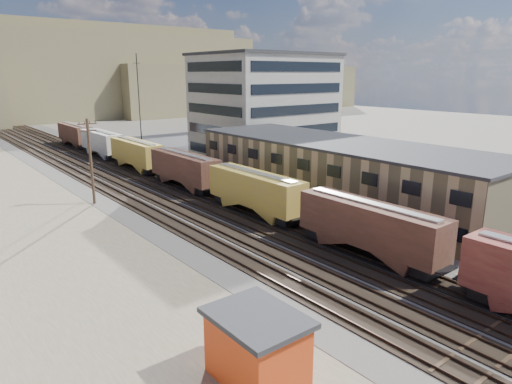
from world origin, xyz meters
TOP-DOWN VIEW (x-y plane):
  - ground at (0.00, 0.00)m, footprint 300.00×300.00m
  - ballast_bed at (0.00, 50.00)m, footprint 18.00×200.00m
  - asphalt_lot at (22.00, 35.00)m, footprint 26.00×120.00m
  - rail_tracks at (-0.55, 50.00)m, footprint 11.40×200.00m
  - freight_train at (3.80, 34.58)m, footprint 3.00×119.74m
  - warehouse at (14.98, 25.00)m, footprint 12.40×40.40m
  - office_tower at (27.95, 54.95)m, footprint 22.60×18.60m
  - utility_pole_north at (-8.50, 42.00)m, footprint 2.20×0.32m
  - radio_mast at (6.00, 60.00)m, footprint 1.20×0.16m
  - maintenance_shed at (-13.34, 5.14)m, footprint 3.83×4.94m
  - parked_car_silver at (27.81, 12.93)m, footprint 5.80×3.23m
  - parked_car_blue at (22.51, 49.86)m, footprint 4.17×5.83m
  - parked_car_far at (33.59, 61.87)m, footprint 2.39×4.44m

SIDE VIEW (x-z plane):
  - ground at x=0.00m, z-range 0.00..0.00m
  - asphalt_lot at x=22.00m, z-range 0.00..0.04m
  - ballast_bed at x=0.00m, z-range 0.00..0.06m
  - rail_tracks at x=-0.55m, z-range -0.01..0.23m
  - parked_car_far at x=33.59m, z-range 0.00..1.43m
  - parked_car_blue at x=22.51m, z-range 0.00..1.47m
  - parked_car_silver at x=27.81m, z-range 0.00..1.59m
  - maintenance_shed at x=-13.34m, z-range 0.04..3.64m
  - freight_train at x=3.80m, z-range 0.56..5.02m
  - warehouse at x=14.98m, z-range 0.03..7.28m
  - utility_pole_north at x=-8.50m, z-range 0.30..10.30m
  - radio_mast at x=6.00m, z-range 0.12..18.12m
  - office_tower at x=27.95m, z-range 0.04..18.49m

